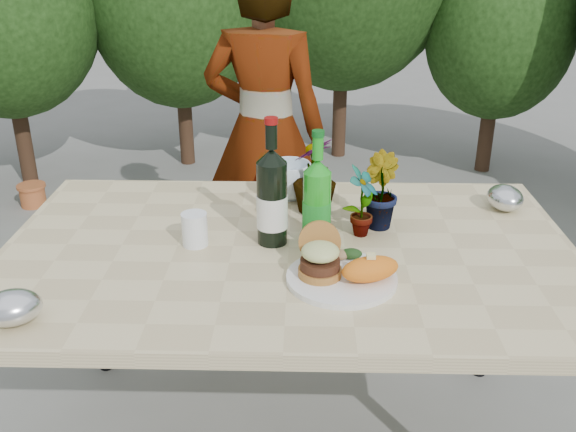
{
  "coord_description": "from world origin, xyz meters",
  "views": [
    {
      "loc": [
        0.04,
        -1.59,
        1.56
      ],
      "look_at": [
        0.0,
        -0.08,
        0.88
      ],
      "focal_mm": 40.0,
      "sensor_mm": 36.0,
      "label": 1
    }
  ],
  "objects_px": {
    "patio_table": "(289,265)",
    "person": "(265,131)",
    "dinner_plate": "(342,278)",
    "wine_bottle": "(272,199)"
  },
  "relations": [
    {
      "from": "patio_table",
      "to": "person",
      "type": "relative_size",
      "value": 1.08
    },
    {
      "from": "dinner_plate",
      "to": "person",
      "type": "relative_size",
      "value": 0.19
    },
    {
      "from": "dinner_plate",
      "to": "wine_bottle",
      "type": "height_order",
      "value": "wine_bottle"
    },
    {
      "from": "patio_table",
      "to": "wine_bottle",
      "type": "height_order",
      "value": "wine_bottle"
    },
    {
      "from": "person",
      "to": "wine_bottle",
      "type": "bearing_deg",
      "value": 103.77
    },
    {
      "from": "wine_bottle",
      "to": "person",
      "type": "height_order",
      "value": "person"
    },
    {
      "from": "patio_table",
      "to": "person",
      "type": "bearing_deg",
      "value": 96.71
    },
    {
      "from": "patio_table",
      "to": "dinner_plate",
      "type": "height_order",
      "value": "dinner_plate"
    },
    {
      "from": "patio_table",
      "to": "dinner_plate",
      "type": "bearing_deg",
      "value": -53.53
    },
    {
      "from": "dinner_plate",
      "to": "wine_bottle",
      "type": "bearing_deg",
      "value": 130.66
    }
  ]
}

